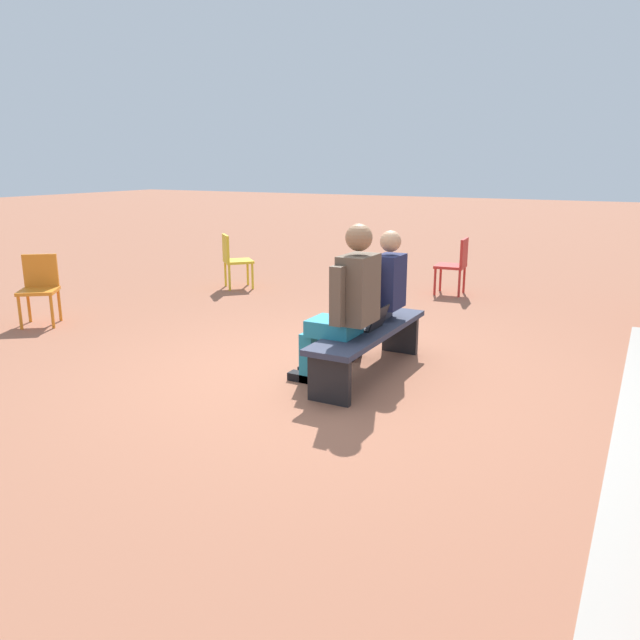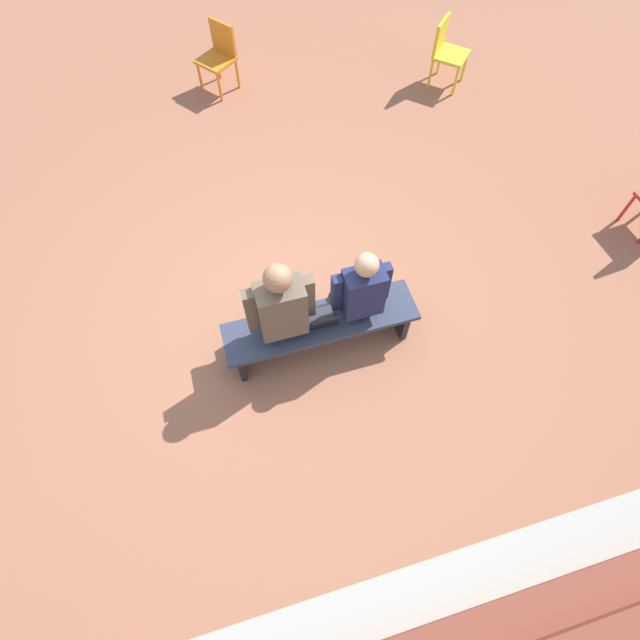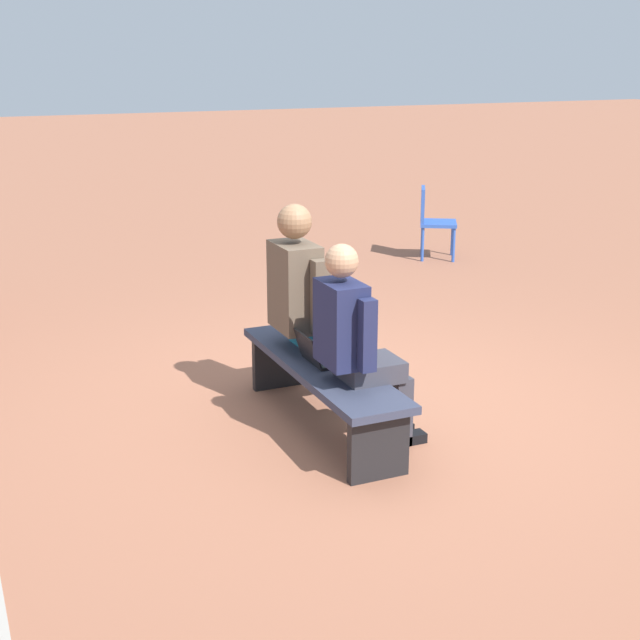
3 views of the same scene
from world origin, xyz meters
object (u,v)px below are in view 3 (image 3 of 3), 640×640
object	(u,v)px
bench	(322,377)
laptop	(320,355)
person_adult	(311,303)
person_student	(357,341)
plastic_chair_far_left	(432,218)

from	to	relation	value
bench	laptop	bearing A→B (deg)	46.96
bench	person_adult	distance (m)	0.54
person_student	plastic_chair_far_left	size ratio (longest dim) A/B	1.56
person_student	person_adult	distance (m)	0.72
person_student	person_adult	size ratio (longest dim) A/B	0.91
person_adult	plastic_chair_far_left	world-z (taller)	person_adult
person_adult	bench	bearing A→B (deg)	168.28
person_adult	plastic_chair_far_left	size ratio (longest dim) A/B	1.70
laptop	plastic_chair_far_left	bearing A→B (deg)	-38.79
bench	person_adult	size ratio (longest dim) A/B	1.26
bench	person_adult	xyz separation A→B (m)	(0.35, -0.07, 0.40)
bench	person_student	distance (m)	0.51
bench	plastic_chair_far_left	xyz separation A→B (m)	(4.01, -3.20, 0.13)
person_student	laptop	bearing A→B (deg)	11.55
laptop	person_student	bearing A→B (deg)	-168.45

